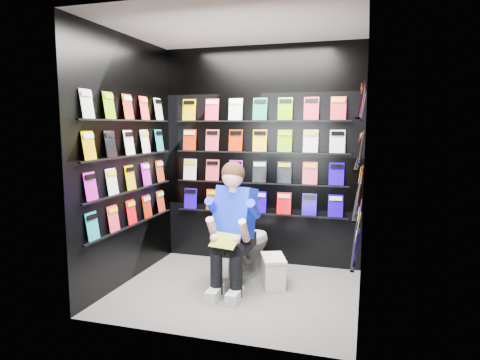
% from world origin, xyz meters
% --- Properties ---
extents(floor, '(2.40, 2.40, 0.00)m').
position_xyz_m(floor, '(0.00, 0.00, 0.00)').
color(floor, slate).
rests_on(floor, ground).
extents(ceiling, '(2.40, 2.40, 0.00)m').
position_xyz_m(ceiling, '(0.00, 0.00, 2.60)').
color(ceiling, white).
rests_on(ceiling, floor).
extents(wall_back, '(2.40, 0.04, 2.60)m').
position_xyz_m(wall_back, '(0.00, 1.00, 1.30)').
color(wall_back, black).
rests_on(wall_back, floor).
extents(wall_front, '(2.40, 0.04, 2.60)m').
position_xyz_m(wall_front, '(0.00, -1.00, 1.30)').
color(wall_front, black).
rests_on(wall_front, floor).
extents(wall_left, '(0.04, 2.00, 2.60)m').
position_xyz_m(wall_left, '(-1.20, 0.00, 1.30)').
color(wall_left, black).
rests_on(wall_left, floor).
extents(wall_right, '(0.04, 2.00, 2.60)m').
position_xyz_m(wall_right, '(1.20, 0.00, 1.30)').
color(wall_right, black).
rests_on(wall_right, floor).
extents(comics_back, '(2.10, 0.06, 1.37)m').
position_xyz_m(comics_back, '(0.00, 0.97, 1.31)').
color(comics_back, red).
rests_on(comics_back, wall_back).
extents(comics_left, '(0.06, 1.70, 1.37)m').
position_xyz_m(comics_left, '(-1.17, 0.00, 1.31)').
color(comics_left, red).
rests_on(comics_left, wall_left).
extents(comics_right, '(0.06, 1.70, 1.37)m').
position_xyz_m(comics_right, '(1.17, 0.00, 1.31)').
color(comics_right, red).
rests_on(comics_right, wall_right).
extents(toilet, '(0.57, 0.82, 0.73)m').
position_xyz_m(toilet, '(-0.05, 0.51, 0.37)').
color(toilet, white).
rests_on(toilet, floor).
extents(longbox, '(0.32, 0.42, 0.28)m').
position_xyz_m(longbox, '(0.33, 0.27, 0.14)').
color(longbox, white).
rests_on(longbox, floor).
extents(longbox_lid, '(0.35, 0.45, 0.03)m').
position_xyz_m(longbox_lid, '(0.33, 0.27, 0.29)').
color(longbox_lid, white).
rests_on(longbox_lid, longbox).
extents(reader, '(0.69, 0.87, 1.42)m').
position_xyz_m(reader, '(-0.05, 0.13, 0.78)').
color(reader, '#0F2AE3').
rests_on(reader, toilet).
extents(held_comic, '(0.30, 0.22, 0.12)m').
position_xyz_m(held_comic, '(-0.05, -0.22, 0.58)').
color(held_comic, green).
rests_on(held_comic, reader).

